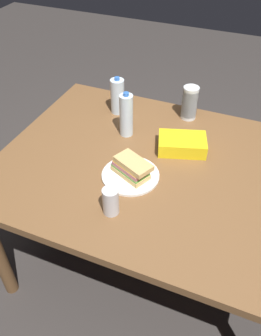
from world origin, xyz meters
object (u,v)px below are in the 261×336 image
object	(u,v)px
plastic_cup_stack	(191,103)
soda_can_silver	(111,201)
water_bottle_tall	(126,115)
sandwich	(131,168)
paper_plate	(130,175)
water_bottle_spare	(117,96)
dining_table	(161,180)
chip_bag	(182,144)

from	to	relation	value
plastic_cup_stack	soda_can_silver	world-z (taller)	plastic_cup_stack
water_bottle_tall	sandwich	bearing A→B (deg)	-63.21
paper_plate	water_bottle_spare	xyz separation A→B (m)	(-0.27, 0.47, 0.09)
paper_plate	water_bottle_spare	size ratio (longest dim) A/B	1.22
sandwich	water_bottle_spare	world-z (taller)	water_bottle_spare
sandwich	soda_can_silver	distance (m)	0.23
plastic_cup_stack	water_bottle_spare	distance (m)	0.40
dining_table	water_bottle_spare	bearing A→B (deg)	137.03
paper_plate	plastic_cup_stack	distance (m)	0.59
chip_bag	soda_can_silver	distance (m)	0.52
soda_can_silver	dining_table	bearing A→B (deg)	73.31
water_bottle_tall	soda_can_silver	world-z (taller)	water_bottle_tall
paper_plate	plastic_cup_stack	world-z (taller)	plastic_cup_stack
soda_can_silver	chip_bag	bearing A→B (deg)	73.26
plastic_cup_stack	soda_can_silver	xyz separation A→B (m)	(-0.11, -0.79, -0.03)
paper_plate	water_bottle_tall	distance (m)	0.35
dining_table	chip_bag	distance (m)	0.21
dining_table	plastic_cup_stack	size ratio (longest dim) A/B	8.34
sandwich	plastic_cup_stack	bearing A→B (deg)	78.95
plastic_cup_stack	soda_can_silver	bearing A→B (deg)	-97.68
chip_bag	water_bottle_spare	distance (m)	0.48
water_bottle_tall	plastic_cup_stack	xyz separation A→B (m)	(0.26, 0.27, -0.02)
water_bottle_spare	soda_can_silver	world-z (taller)	water_bottle_spare
sandwich	plastic_cup_stack	distance (m)	0.58
water_bottle_tall	paper_plate	bearing A→B (deg)	-63.87
dining_table	soda_can_silver	bearing A→B (deg)	-106.69
sandwich	soda_can_silver	world-z (taller)	soda_can_silver
paper_plate	chip_bag	xyz separation A→B (m)	(0.16, 0.28, 0.03)
dining_table	water_bottle_spare	xyz separation A→B (m)	(-0.38, 0.36, 0.18)
chip_bag	soda_can_silver	world-z (taller)	soda_can_silver
dining_table	water_bottle_spare	world-z (taller)	water_bottle_spare
sandwich	chip_bag	size ratio (longest dim) A/B	0.89
water_bottle_tall	plastic_cup_stack	distance (m)	0.38
plastic_cup_stack	soda_can_silver	distance (m)	0.80
dining_table	chip_bag	size ratio (longest dim) A/B	6.71
water_bottle_tall	water_bottle_spare	bearing A→B (deg)	125.75
plastic_cup_stack	water_bottle_spare	size ratio (longest dim) A/B	0.87
plastic_cup_stack	paper_plate	bearing A→B (deg)	-101.45
sandwich	water_bottle_tall	bearing A→B (deg)	116.79
paper_plate	plastic_cup_stack	size ratio (longest dim) A/B	1.41
chip_bag	water_bottle_tall	bearing A→B (deg)	158.34
dining_table	paper_plate	bearing A→B (deg)	-133.53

